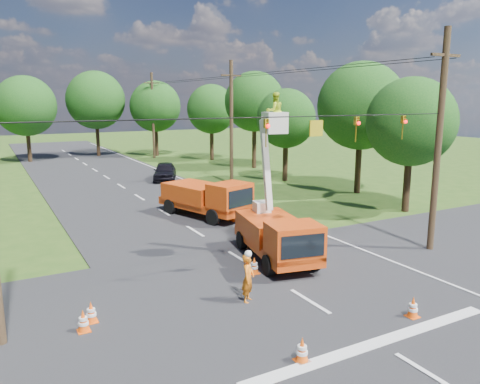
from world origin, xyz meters
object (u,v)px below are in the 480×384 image
tree_far_c (155,106)px  second_truck (207,198)px  traffic_cone_0 (302,350)px  traffic_cone_3 (234,215)px  pole_right_far (153,115)px  traffic_cone_7 (225,194)px  ground_worker (248,278)px  tree_right_b (361,106)px  distant_car (165,171)px  bucket_truck (277,226)px  pole_right_near (439,140)px  tree_right_e (211,109)px  tree_far_a (25,106)px  traffic_cone_8 (254,266)px  traffic_cone_5 (83,321)px  tree_right_c (286,119)px  tree_right_d (254,102)px  tree_far_b (96,100)px  traffic_cone_4 (91,312)px  pole_right_mid (231,122)px  traffic_cone_1 (413,307)px  traffic_cone_2 (255,233)px  tree_right_a (411,122)px

tree_far_c → second_truck: bearing=-103.6°
traffic_cone_0 → tree_far_c: tree_far_c is taller
second_truck → traffic_cone_3: bearing=-79.2°
traffic_cone_0 → pole_right_far: (10.98, 44.92, 4.75)m
traffic_cone_7 → ground_worker: bearing=-114.2°
tree_right_b → distant_car: bearing=131.4°
bucket_truck → pole_right_near: bearing=-5.7°
tree_right_e → tree_far_a: 20.43m
second_truck → traffic_cone_7: second_truck is taller
traffic_cone_8 → tree_far_a: size_ratio=0.07×
traffic_cone_3 → pole_right_near: size_ratio=0.07×
traffic_cone_3 → traffic_cone_8: bearing=-112.5°
traffic_cone_8 → pole_right_near: bearing=-8.0°
tree_far_a → traffic_cone_0: bearing=-87.0°
traffic_cone_5 → tree_right_c: (20.48, 19.41, 4.95)m
tree_right_d → tree_far_b: tree_far_b is taller
pole_right_near → tree_right_c: size_ratio=1.28×
traffic_cone_4 → traffic_cone_3: bearing=42.2°
traffic_cone_0 → traffic_cone_3: 14.88m
traffic_cone_4 → traffic_cone_8: same height
tree_far_c → distant_car: bearing=-106.7°
second_truck → tree_right_d: (12.86, 16.34, 5.50)m
traffic_cone_7 → tree_far_b: 30.91m
pole_right_mid → traffic_cone_1: bearing=-104.4°
traffic_cone_4 → tree_far_c: 45.39m
traffic_cone_7 → tree_far_b: size_ratio=0.07×
traffic_cone_3 → tree_right_c: bearing=44.1°
second_truck → tree_right_e: 27.47m
traffic_cone_8 → pole_right_mid: (8.84, 18.77, 4.75)m
pole_right_near → tree_right_c: pole_right_near is taller
bucket_truck → tree_far_a: (-6.37, 40.78, 4.66)m
distant_car → tree_far_b: size_ratio=0.44×
second_truck → traffic_cone_8: (-2.28, -9.42, -0.82)m
traffic_cone_7 → pole_right_far: pole_right_far is taller
traffic_cone_2 → traffic_cone_8: 4.74m
traffic_cone_3 → traffic_cone_5: 13.81m
traffic_cone_2 → pole_right_far: pole_right_far is taller
traffic_cone_2 → tree_right_e: (11.68, 29.71, 5.45)m
traffic_cone_1 → pole_right_near: 9.10m
traffic_cone_5 → tree_right_d: tree_right_d is taller
traffic_cone_0 → tree_far_c: bearing=75.7°
traffic_cone_1 → traffic_cone_8: same height
pole_right_near → tree_right_e: pole_right_near is taller
bucket_truck → traffic_cone_4: 8.67m
bucket_truck → tree_right_c: 20.88m
second_truck → traffic_cone_1: size_ratio=9.08×
tree_far_a → tree_right_a: bearing=-63.4°
tree_right_a → tree_far_c: (-4.00, 36.00, 0.50)m
traffic_cone_4 → tree_far_c: bearing=68.6°
traffic_cone_3 → tree_far_a: tree_far_a is taller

